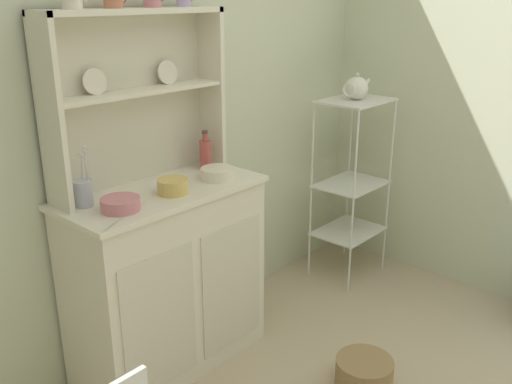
% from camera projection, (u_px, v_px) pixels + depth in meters
% --- Properties ---
extents(wall_back, '(3.84, 0.05, 2.50)m').
position_uv_depth(wall_back, '(149.00, 101.00, 2.66)').
color(wall_back, beige).
rests_on(wall_back, ground).
extents(hutch_cabinet, '(0.94, 0.45, 0.90)m').
position_uv_depth(hutch_cabinet, '(168.00, 277.00, 2.66)').
color(hutch_cabinet, silver).
rests_on(hutch_cabinet, ground).
extents(hutch_shelf_unit, '(0.88, 0.18, 0.77)m').
position_uv_depth(hutch_shelf_unit, '(133.00, 86.00, 2.47)').
color(hutch_shelf_unit, beige).
rests_on(hutch_shelf_unit, hutch_cabinet).
extents(bakers_rack, '(0.43, 0.32, 1.14)m').
position_uv_depth(bakers_rack, '(352.00, 172.00, 3.47)').
color(bakers_rack, silver).
rests_on(bakers_rack, ground).
extents(floor_basket, '(0.27, 0.27, 0.14)m').
position_uv_depth(floor_basket, '(364.00, 373.00, 2.61)').
color(floor_basket, '#93754C').
rests_on(floor_basket, ground).
extents(bowl_mixing_large, '(0.16, 0.16, 0.05)m').
position_uv_depth(bowl_mixing_large, '(120.00, 204.00, 2.26)').
color(bowl_mixing_large, '#D17A84').
rests_on(bowl_mixing_large, hutch_cabinet).
extents(bowl_floral_medium, '(0.14, 0.14, 0.06)m').
position_uv_depth(bowl_floral_medium, '(173.00, 186.00, 2.45)').
color(bowl_floral_medium, '#DBB760').
rests_on(bowl_floral_medium, hutch_cabinet).
extents(bowl_cream_small, '(0.16, 0.16, 0.05)m').
position_uv_depth(bowl_cream_small, '(218.00, 173.00, 2.65)').
color(bowl_cream_small, silver).
rests_on(bowl_cream_small, hutch_cabinet).
extents(jam_bottle, '(0.06, 0.06, 0.19)m').
position_uv_depth(jam_bottle, '(205.00, 154.00, 2.78)').
color(jam_bottle, '#B74C47').
rests_on(jam_bottle, hutch_cabinet).
extents(utensil_jar, '(0.08, 0.08, 0.25)m').
position_uv_depth(utensil_jar, '(83.00, 192.00, 2.30)').
color(utensil_jar, '#B2B7C6').
rests_on(utensil_jar, hutch_cabinet).
extents(porcelain_teapot, '(0.23, 0.14, 0.16)m').
position_uv_depth(porcelain_teapot, '(357.00, 88.00, 3.30)').
color(porcelain_teapot, white).
rests_on(porcelain_teapot, bakers_rack).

